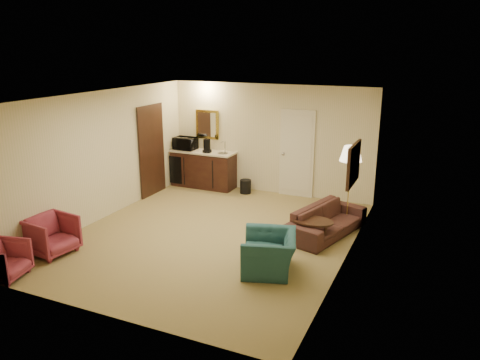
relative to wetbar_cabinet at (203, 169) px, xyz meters
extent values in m
plane|color=olive|center=(1.65, -2.72, -0.46)|extent=(6.00, 6.00, 0.00)
cube|color=beige|center=(1.65, 0.28, 0.84)|extent=(5.00, 0.02, 2.60)
cube|color=beige|center=(-0.85, -2.72, 0.84)|extent=(0.02, 6.00, 2.60)
cube|color=beige|center=(4.15, -2.72, 0.84)|extent=(0.02, 6.00, 2.60)
cube|color=white|center=(1.65, -2.72, 2.14)|extent=(5.00, 6.00, 0.02)
cube|color=beige|center=(2.35, 0.25, 0.56)|extent=(0.82, 0.06, 2.05)
cube|color=black|center=(-0.82, -1.02, 0.59)|extent=(0.06, 0.98, 2.10)
cube|color=gold|center=(0.00, 0.25, 1.09)|extent=(0.62, 0.04, 0.72)
cube|color=black|center=(4.11, -2.32, 1.09)|extent=(0.06, 0.90, 0.70)
cube|color=#311A0F|center=(0.00, 0.00, 0.00)|extent=(1.64, 0.58, 0.92)
imported|color=black|center=(3.60, -1.79, -0.09)|extent=(1.05, 1.95, 0.73)
imported|color=#1D4349|center=(3.13, -3.62, -0.05)|extent=(0.87, 1.09, 0.82)
imported|color=maroon|center=(-0.50, -4.54, -0.09)|extent=(0.75, 0.79, 0.74)
imported|color=maroon|center=(-0.50, -5.52, -0.14)|extent=(0.70, 0.74, 0.64)
cube|color=black|center=(3.45, -2.29, -0.24)|extent=(0.84, 0.64, 0.44)
cube|color=gold|center=(3.85, -1.15, 0.35)|extent=(0.44, 0.44, 1.62)
cylinder|color=black|center=(1.18, -0.07, -0.29)|extent=(0.34, 0.34, 0.33)
imported|color=black|center=(-0.50, -0.01, 0.65)|extent=(0.57, 0.33, 0.38)
cylinder|color=black|center=(0.16, -0.09, 0.62)|extent=(0.19, 0.19, 0.33)
camera|label=1|loc=(5.47, -9.99, 3.01)|focal=35.00mm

